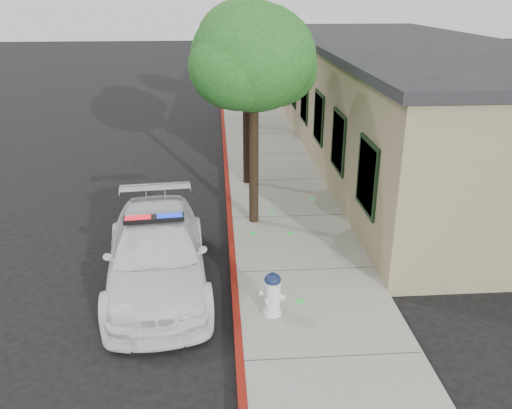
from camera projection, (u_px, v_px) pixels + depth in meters
The scene contains 9 objects.
ground at pixel (231, 278), 11.61m from camera, with size 120.00×120.00×0.00m, color black.
sidewalk at pixel (286, 219), 14.46m from camera, with size 3.20×60.00×0.15m, color gray.
red_curb at pixel (230, 220), 14.36m from camera, with size 0.14×60.00×0.16m, color maroon.
clapboard_building at pixel (403, 99), 19.59m from camera, with size 7.30×20.89×4.24m.
police_car at pixel (157, 253), 11.11m from camera, with size 2.55×5.26×1.60m.
fire_hydrant at pixel (272, 294), 9.92m from camera, with size 0.50×0.44×0.88m.
street_tree_near at pixel (254, 63), 12.60m from camera, with size 3.16×3.02×5.53m.
street_tree_mid at pixel (246, 47), 15.47m from camera, with size 3.00×2.96×5.57m.
street_tree_far at pixel (253, 41), 22.56m from camera, with size 2.76×2.61×4.93m.
Camera 1 is at (-0.20, -10.16, 5.88)m, focal length 37.02 mm.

